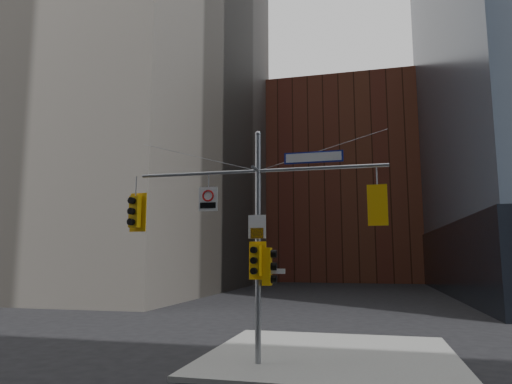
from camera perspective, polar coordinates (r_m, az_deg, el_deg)
The scene contains 12 objects.
sidewalk_corner at distance 16.17m, azimuth 9.37°, elevation -19.52°, with size 8.00×8.00×0.15m, color gray.
brick_midrise at distance 70.68m, azimuth 10.99°, elevation 0.75°, with size 26.00×20.00×28.00m, color brown.
signal_assembly at distance 14.22m, azimuth 0.24°, elevation -3.62°, with size 8.00×0.80×7.30m.
traffic_light_west_arm at distance 15.81m, azimuth -14.88°, elevation -2.41°, with size 0.63×0.53×1.31m.
traffic_light_east_arm at distance 13.87m, azimuth 14.99°, elevation -1.64°, with size 0.58×0.47×1.21m.
traffic_light_pole_side at distance 14.12m, azimuth 1.57°, elevation -9.28°, with size 0.44×0.38×1.14m.
traffic_light_pole_front at distance 13.92m, azimuth -0.01°, elevation -8.55°, with size 0.55×0.47×1.15m.
street_sign_blade at distance 14.21m, azimuth 7.18°, elevation 4.34°, with size 1.83×0.08×0.35m.
regulatory_sign_arm at distance 14.76m, azimuth -6.01°, elevation -0.78°, with size 0.62×0.10×0.77m.
regulatory_sign_pole at distance 14.10m, azimuth 0.13°, elevation -4.44°, with size 0.55×0.04×0.73m.
street_blade_ew at distance 14.10m, azimuth 2.06°, elevation -9.87°, with size 0.79×0.08×0.16m.
street_blade_ns at distance 14.64m, azimuth 0.68°, elevation -10.11°, with size 0.10×0.67×0.13m.
Camera 1 is at (3.34, -11.79, 3.31)m, focal length 32.00 mm.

